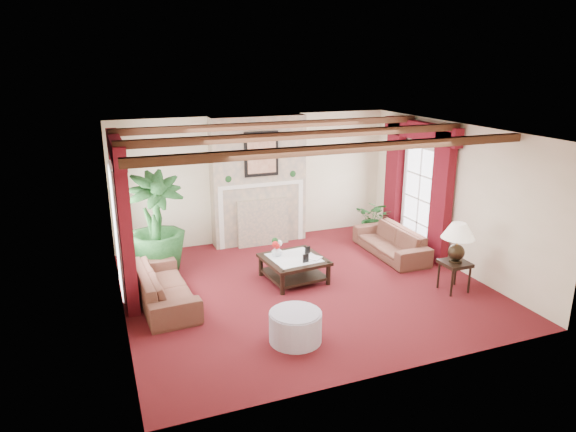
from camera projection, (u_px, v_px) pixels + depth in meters
name	position (u px, v px, depth m)	size (l,w,h in m)	color
floor	(305.00, 287.00, 8.91)	(6.00, 6.00, 0.00)	#420B14
ceiling	(307.00, 131.00, 8.12)	(6.00, 6.00, 0.00)	white
back_wall	(256.00, 179.00, 10.97)	(6.00, 0.02, 2.70)	beige
left_wall	(117.00, 234.00, 7.48)	(0.02, 5.50, 2.70)	beige
right_wall	(454.00, 196.00, 9.55)	(0.02, 5.50, 2.70)	beige
ceiling_beams	(307.00, 135.00, 8.14)	(6.00, 3.00, 0.12)	#311D0F
fireplace	(257.00, 116.00, 10.40)	(2.00, 0.52, 2.70)	tan
french_door_left	(110.00, 168.00, 8.16)	(0.10, 1.10, 2.16)	white
french_door_right	(424.00, 147.00, 10.20)	(0.10, 1.10, 2.16)	white
curtains_left	(115.00, 141.00, 8.08)	(0.20, 2.40, 2.55)	#500A16
curtains_right	(421.00, 126.00, 10.04)	(0.20, 2.40, 2.55)	#500A16
sofa_left	(163.00, 280.00, 8.23)	(0.69, 2.02, 0.78)	#350E15
sofa_right	(391.00, 237.00, 10.30)	(0.57, 1.89, 0.74)	#350E15
potted_palm	(157.00, 245.00, 9.42)	(1.24, 1.97, 1.04)	black
small_plant	(375.00, 223.00, 11.26)	(1.18, 1.16, 0.68)	black
coffee_table	(294.00, 269.00, 9.14)	(1.02, 1.02, 0.42)	black
side_table	(454.00, 276.00, 8.71)	(0.44, 0.44, 0.52)	black
ottoman	(295.00, 327.00, 7.15)	(0.74, 0.74, 0.43)	#9892A5
table_lamp	(457.00, 242.00, 8.53)	(0.55, 0.55, 0.70)	black
flower_vase	(277.00, 251.00, 9.15)	(0.25, 0.26, 0.19)	silver
book	(309.00, 252.00, 8.94)	(0.20, 0.16, 0.31)	black
photo_frame_a	(306.00, 258.00, 8.85)	(0.12, 0.02, 0.16)	black
photo_frame_b	(308.00, 250.00, 9.25)	(0.11, 0.02, 0.14)	black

